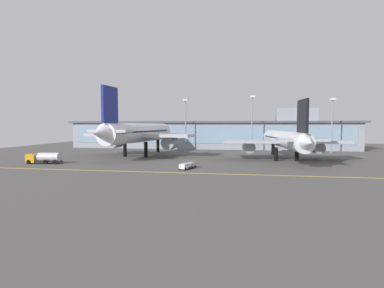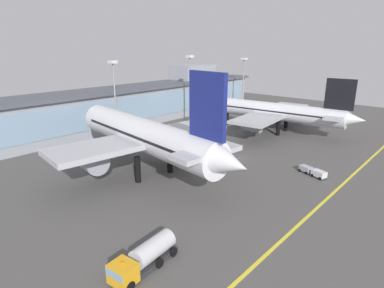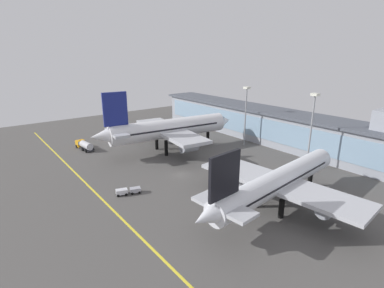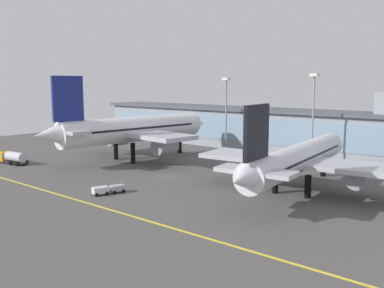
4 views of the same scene
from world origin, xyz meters
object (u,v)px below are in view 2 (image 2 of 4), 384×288
airliner_near_left (145,136)px  airliner_near_right (274,112)px  apron_light_mast_west (114,87)px  baggage_tug_near (313,171)px  apron_light_mast_centre (243,76)px  fuel_tanker_truck (143,258)px  apron_light_mast_east (190,79)px

airliner_near_left → airliner_near_right: size_ratio=1.05×
airliner_near_left → apron_light_mast_west: 27.26m
baggage_tug_near → apron_light_mast_west: (-9.77, 49.30, 12.85)m
airliner_near_right → baggage_tug_near: size_ratio=8.20×
apron_light_mast_centre → fuel_tanker_truck: bearing=-153.2°
fuel_tanker_truck → apron_light_mast_east: bearing=-148.4°
airliner_near_right → apron_light_mast_centre: bearing=-45.6°
airliner_near_left → fuel_tanker_truck: 29.52m
fuel_tanker_truck → baggage_tug_near: bearing=169.0°
apron_light_mast_west → airliner_near_right: bearing=-38.5°
apron_light_mast_west → apron_light_mast_centre: bearing=-4.0°
apron_light_mast_centre → apron_light_mast_east: bearing=177.4°
baggage_tug_near → apron_light_mast_west: 51.88m
baggage_tug_near → apron_light_mast_west: bearing=-150.6°
airliner_near_left → airliner_near_right: airliner_near_left is taller
fuel_tanker_truck → apron_light_mast_centre: (83.72, 42.31, 11.74)m
apron_light_mast_west → apron_light_mast_east: apron_light_mast_east is taller
baggage_tug_near → apron_light_mast_east: size_ratio=0.27×
apron_light_mast_east → airliner_near_left: bearing=-149.4°
baggage_tug_near → apron_light_mast_west: apron_light_mast_west is taller
airliner_near_left → baggage_tug_near: size_ratio=8.61×
airliner_near_left → baggage_tug_near: (20.50, -25.00, -6.73)m
airliner_near_right → baggage_tug_near: airliner_near_right is taller
fuel_tanker_truck → apron_light_mast_east: (55.70, 43.60, 12.56)m
baggage_tug_near → apron_light_mast_centre: bearing=153.9°
apron_light_mast_centre → apron_light_mast_east: apron_light_mast_east is taller
fuel_tanker_truck → apron_light_mast_west: 56.17m
baggage_tug_near → apron_light_mast_east: bearing=179.0°
airliner_near_left → fuel_tanker_truck: (-18.95, -21.83, -6.02)m
fuel_tanker_truck → baggage_tug_near: size_ratio=1.60×
apron_light_mast_east → apron_light_mast_centre: bearing=-2.6°
airliner_near_left → apron_light_mast_centre: bearing=-65.3°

